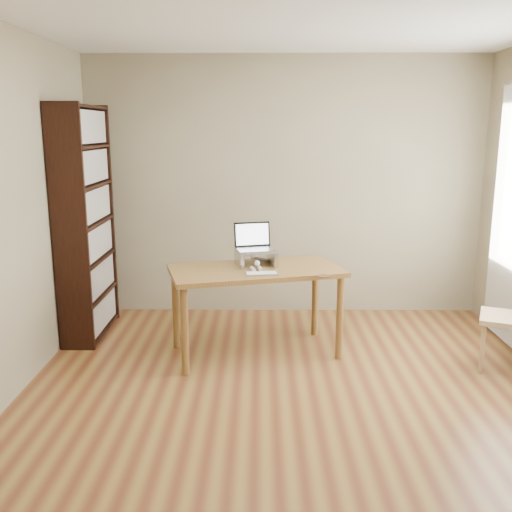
# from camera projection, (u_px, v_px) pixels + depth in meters

# --- Properties ---
(room) EXTENTS (4.04, 4.54, 2.64)m
(room) POSITION_uv_depth(u_px,v_px,m) (304.00, 223.00, 3.60)
(room) COLOR #5B2C18
(room) RESTS_ON ground
(bookshelf) EXTENTS (0.30, 0.90, 2.10)m
(bookshelf) POSITION_uv_depth(u_px,v_px,m) (86.00, 223.00, 5.17)
(bookshelf) COLOR black
(bookshelf) RESTS_ON ground
(desk) EXTENTS (1.54, 1.04, 0.75)m
(desk) POSITION_uv_depth(u_px,v_px,m) (256.00, 279.00, 4.76)
(desk) COLOR brown
(desk) RESTS_ON ground
(laptop_stand) EXTENTS (0.32, 0.25, 0.13)m
(laptop_stand) POSITION_uv_depth(u_px,v_px,m) (256.00, 256.00, 4.80)
(laptop_stand) COLOR silver
(laptop_stand) RESTS_ON desk
(laptop) EXTENTS (0.36, 0.34, 0.22)m
(laptop) POSITION_uv_depth(u_px,v_px,m) (256.00, 243.00, 4.83)
(laptop) COLOR silver
(laptop) RESTS_ON laptop_stand
(keyboard) EXTENTS (0.27, 0.14, 0.02)m
(keyboard) POSITION_uv_depth(u_px,v_px,m) (261.00, 274.00, 4.52)
(keyboard) COLOR silver
(keyboard) RESTS_ON desk
(coaster) EXTENTS (0.10, 0.10, 0.01)m
(coaster) POSITION_uv_depth(u_px,v_px,m) (324.00, 276.00, 4.48)
(coaster) COLOR brown
(coaster) RESTS_ON desk
(cat) EXTENTS (0.24, 0.48, 0.15)m
(cat) POSITION_uv_depth(u_px,v_px,m) (254.00, 258.00, 4.83)
(cat) COLOR #4B443B
(cat) RESTS_ON desk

